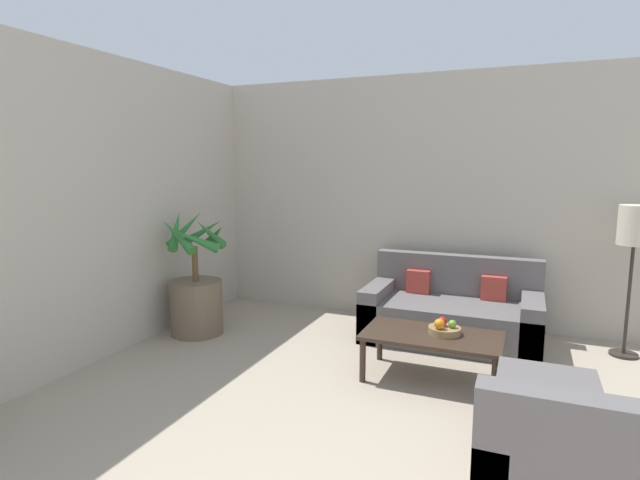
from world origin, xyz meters
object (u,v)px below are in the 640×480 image
object	(u,v)px
apple_red	(442,322)
apple_green	(452,324)
potted_palm	(196,294)
ottoman	(545,408)
sofa_loveseat	(451,314)
orange_fruit	(439,324)
floor_lamp	(635,234)
coffee_table	(432,339)
armchair	(565,473)
fruit_bowl	(445,330)

from	to	relation	value
apple_red	apple_green	bearing A→B (deg)	-11.34
potted_palm	apple_red	distance (m)	2.52
ottoman	sofa_loveseat	bearing A→B (deg)	116.63
orange_fruit	ottoman	world-z (taller)	orange_fruit
sofa_loveseat	floor_lamp	size ratio (longest dim) A/B	1.21
coffee_table	armchair	distance (m)	1.66
apple_green	armchair	distance (m)	1.64
sofa_loveseat	apple_red	world-z (taller)	sofa_loveseat
apple_green	armchair	bearing A→B (deg)	-62.89
coffee_table	fruit_bowl	distance (m)	0.12
potted_palm	orange_fruit	bearing A→B (deg)	-5.27
potted_palm	apple_red	world-z (taller)	potted_palm
potted_palm	ottoman	size ratio (longest dim) A/B	2.14
potted_palm	apple_green	size ratio (longest dim) A/B	19.77
armchair	sofa_loveseat	bearing A→B (deg)	109.93
apple_red	armchair	bearing A→B (deg)	-60.66
floor_lamp	fruit_bowl	bearing A→B (deg)	-141.50
coffee_table	floor_lamp	bearing A→B (deg)	37.86
fruit_bowl	apple_red	bearing A→B (deg)	139.00
coffee_table	apple_green	size ratio (longest dim) A/B	16.79
potted_palm	fruit_bowl	size ratio (longest dim) A/B	4.99
orange_fruit	armchair	distance (m)	1.63
sofa_loveseat	orange_fruit	xyz separation A→B (m)	(0.04, -1.04, 0.22)
fruit_bowl	armchair	xyz separation A→B (m)	(0.80, -1.44, -0.16)
sofa_loveseat	fruit_bowl	bearing A→B (deg)	-85.48
orange_fruit	potted_palm	bearing A→B (deg)	174.73
apple_green	orange_fruit	xyz separation A→B (m)	(-0.09, -0.07, 0.01)
ottoman	floor_lamp	bearing A→B (deg)	68.44
sofa_loveseat	apple_red	xyz separation A→B (m)	(0.05, -0.96, 0.21)
apple_green	ottoman	bearing A→B (deg)	-43.88
floor_lamp	apple_green	distance (m)	1.92
fruit_bowl	armchair	bearing A→B (deg)	-61.01
ottoman	potted_palm	bearing A→B (deg)	166.03
coffee_table	apple_red	size ratio (longest dim) A/B	14.52
floor_lamp	armchair	world-z (taller)	floor_lamp
armchair	floor_lamp	bearing A→B (deg)	75.95
floor_lamp	coffee_table	bearing A→B (deg)	-142.14
apple_red	apple_green	distance (m)	0.08
potted_palm	apple_green	bearing A→B (deg)	-3.56
armchair	ottoman	xyz separation A→B (m)	(-0.06, 0.79, -0.05)
coffee_table	fruit_bowl	xyz separation A→B (m)	(0.09, 0.04, 0.07)
potted_palm	armchair	distance (m)	3.70
coffee_table	orange_fruit	size ratio (longest dim) A/B	13.05
potted_palm	ottoman	xyz separation A→B (m)	(3.27, -0.81, -0.21)
apple_green	armchair	world-z (taller)	armchair
potted_palm	apple_green	distance (m)	2.60
apple_red	orange_fruit	size ratio (longest dim) A/B	0.90
potted_palm	sofa_loveseat	size ratio (longest dim) A/B	0.77
potted_palm	fruit_bowl	distance (m)	2.54
floor_lamp	armchair	xyz separation A→B (m)	(-0.65, -2.60, -0.87)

